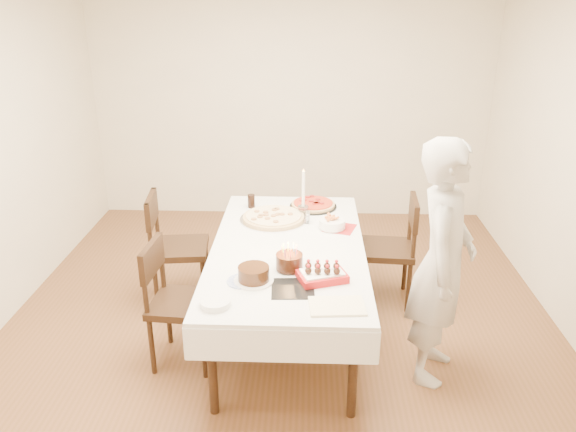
{
  "coord_description": "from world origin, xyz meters",
  "views": [
    {
      "loc": [
        0.21,
        -3.86,
        2.56
      ],
      "look_at": [
        0.06,
        -0.05,
        1.0
      ],
      "focal_mm": 35.0,
      "sensor_mm": 36.0,
      "label": 1
    }
  ],
  "objects_px": {
    "dining_table": "(288,290)",
    "person": "(442,263)",
    "taper_candle": "(303,192)",
    "chair_left_savory": "(180,248)",
    "cola_glass": "(251,201)",
    "chair_left_dessert": "(183,304)",
    "pasta_bowl": "(332,224)",
    "chair_right_savory": "(386,249)",
    "strawberry_box": "(322,275)",
    "pizza_white": "(274,217)",
    "pizza_pepperoni": "(313,205)",
    "layer_cake": "(254,274)",
    "birthday_cake": "(289,257)"
  },
  "relations": [
    {
      "from": "person",
      "to": "layer_cake",
      "type": "relative_size",
      "value": 6.48
    },
    {
      "from": "strawberry_box",
      "to": "cola_glass",
      "type": "bearing_deg",
      "value": 114.73
    },
    {
      "from": "person",
      "to": "cola_glass",
      "type": "height_order",
      "value": "person"
    },
    {
      "from": "chair_left_savory",
      "to": "cola_glass",
      "type": "relative_size",
      "value": 8.37
    },
    {
      "from": "pasta_bowl",
      "to": "birthday_cake",
      "type": "distance_m",
      "value": 0.79
    },
    {
      "from": "chair_right_savory",
      "to": "taper_candle",
      "type": "bearing_deg",
      "value": 176.7
    },
    {
      "from": "chair_right_savory",
      "to": "strawberry_box",
      "type": "bearing_deg",
      "value": -114.23
    },
    {
      "from": "person",
      "to": "taper_candle",
      "type": "height_order",
      "value": "person"
    },
    {
      "from": "pizza_white",
      "to": "cola_glass",
      "type": "xyz_separation_m",
      "value": [
        -0.21,
        0.28,
        0.04
      ]
    },
    {
      "from": "chair_left_savory",
      "to": "pizza_white",
      "type": "height_order",
      "value": "chair_left_savory"
    },
    {
      "from": "pizza_white",
      "to": "strawberry_box",
      "type": "relative_size",
      "value": 1.82
    },
    {
      "from": "pizza_pepperoni",
      "to": "strawberry_box",
      "type": "height_order",
      "value": "strawberry_box"
    },
    {
      "from": "person",
      "to": "pizza_white",
      "type": "distance_m",
      "value": 1.52
    },
    {
      "from": "pizza_white",
      "to": "pizza_pepperoni",
      "type": "xyz_separation_m",
      "value": [
        0.33,
        0.31,
        0.0
      ]
    },
    {
      "from": "chair_right_savory",
      "to": "layer_cake",
      "type": "relative_size",
      "value": 3.62
    },
    {
      "from": "strawberry_box",
      "to": "birthday_cake",
      "type": "bearing_deg",
      "value": 148.05
    },
    {
      "from": "dining_table",
      "to": "chair_left_dessert",
      "type": "height_order",
      "value": "chair_left_dessert"
    },
    {
      "from": "chair_left_savory",
      "to": "person",
      "type": "relative_size",
      "value": 0.58
    },
    {
      "from": "chair_left_savory",
      "to": "layer_cake",
      "type": "height_order",
      "value": "chair_left_savory"
    },
    {
      "from": "taper_candle",
      "to": "dining_table",
      "type": "bearing_deg",
      "value": -99.37
    },
    {
      "from": "chair_right_savory",
      "to": "layer_cake",
      "type": "xyz_separation_m",
      "value": [
        -1.03,
        -1.09,
        0.32
      ]
    },
    {
      "from": "pasta_bowl",
      "to": "taper_candle",
      "type": "bearing_deg",
      "value": 129.7
    },
    {
      "from": "cola_glass",
      "to": "birthday_cake",
      "type": "bearing_deg",
      "value": -72.08
    },
    {
      "from": "layer_cake",
      "to": "birthday_cake",
      "type": "bearing_deg",
      "value": 37.33
    },
    {
      "from": "layer_cake",
      "to": "birthday_cake",
      "type": "xyz_separation_m",
      "value": [
        0.23,
        0.17,
        0.04
      ]
    },
    {
      "from": "pasta_bowl",
      "to": "cola_glass",
      "type": "distance_m",
      "value": 0.82
    },
    {
      "from": "dining_table",
      "to": "person",
      "type": "distance_m",
      "value": 1.23
    },
    {
      "from": "person",
      "to": "pizza_white",
      "type": "xyz_separation_m",
      "value": [
        -1.18,
        0.96,
        -0.08
      ]
    },
    {
      "from": "chair_left_savory",
      "to": "pasta_bowl",
      "type": "bearing_deg",
      "value": 168.25
    },
    {
      "from": "pasta_bowl",
      "to": "strawberry_box",
      "type": "bearing_deg",
      "value": -96.32
    },
    {
      "from": "dining_table",
      "to": "cola_glass",
      "type": "bearing_deg",
      "value": 114.11
    },
    {
      "from": "chair_left_savory",
      "to": "cola_glass",
      "type": "height_order",
      "value": "chair_left_savory"
    },
    {
      "from": "chair_right_savory",
      "to": "birthday_cake",
      "type": "xyz_separation_m",
      "value": [
        -0.8,
        -0.91,
        0.37
      ]
    },
    {
      "from": "dining_table",
      "to": "taper_candle",
      "type": "relative_size",
      "value": 5.18
    },
    {
      "from": "chair_left_dessert",
      "to": "taper_candle",
      "type": "height_order",
      "value": "taper_candle"
    },
    {
      "from": "layer_cake",
      "to": "strawberry_box",
      "type": "relative_size",
      "value": 0.85
    },
    {
      "from": "chair_right_savory",
      "to": "pizza_pepperoni",
      "type": "xyz_separation_m",
      "value": [
        -0.63,
        0.28,
        0.29
      ]
    },
    {
      "from": "person",
      "to": "layer_cake",
      "type": "distance_m",
      "value": 1.25
    },
    {
      "from": "chair_left_dessert",
      "to": "taper_candle",
      "type": "distance_m",
      "value": 1.41
    },
    {
      "from": "taper_candle",
      "to": "layer_cake",
      "type": "relative_size",
      "value": 1.56
    },
    {
      "from": "pizza_white",
      "to": "cola_glass",
      "type": "distance_m",
      "value": 0.35
    },
    {
      "from": "chair_left_savory",
      "to": "taper_candle",
      "type": "distance_m",
      "value": 1.15
    },
    {
      "from": "chair_right_savory",
      "to": "chair_left_dessert",
      "type": "relative_size",
      "value": 1.02
    },
    {
      "from": "pizza_pepperoni",
      "to": "layer_cake",
      "type": "bearing_deg",
      "value": -106.18
    },
    {
      "from": "chair_left_dessert",
      "to": "dining_table",
      "type": "bearing_deg",
      "value": -147.56
    },
    {
      "from": "taper_candle",
      "to": "layer_cake",
      "type": "bearing_deg",
      "value": -104.7
    },
    {
      "from": "chair_left_savory",
      "to": "strawberry_box",
      "type": "xyz_separation_m",
      "value": [
        1.18,
        -0.98,
        0.3
      ]
    },
    {
      "from": "pizza_pepperoni",
      "to": "birthday_cake",
      "type": "relative_size",
      "value": 2.24
    },
    {
      "from": "pasta_bowl",
      "to": "strawberry_box",
      "type": "xyz_separation_m",
      "value": [
        -0.1,
        -0.86,
        -0.0
      ]
    },
    {
      "from": "dining_table",
      "to": "taper_candle",
      "type": "xyz_separation_m",
      "value": [
        0.1,
        0.64,
        0.58
      ]
    }
  ]
}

